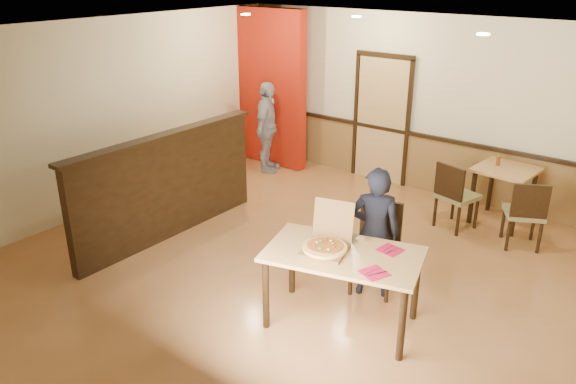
{
  "coord_description": "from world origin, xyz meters",
  "views": [
    {
      "loc": [
        3.55,
        -4.74,
        3.5
      ],
      "look_at": [
        -0.11,
        0.0,
        1.04
      ],
      "focal_mm": 35.0,
      "sensor_mm": 36.0,
      "label": 1
    }
  ],
  "objects_px": {
    "side_chair_right": "(525,212)",
    "pizza_box": "(326,244)",
    "main_table": "(343,262)",
    "passerby": "(267,128)",
    "diner_chair": "(377,243)",
    "side_table": "(505,180)",
    "side_chair_left": "(455,194)",
    "diner": "(374,233)",
    "condiment": "(498,161)"
  },
  "relations": [
    {
      "from": "main_table",
      "to": "side_chair_left",
      "type": "distance_m",
      "value": 2.86
    },
    {
      "from": "diner_chair",
      "to": "diner",
      "type": "height_order",
      "value": "diner"
    },
    {
      "from": "main_table",
      "to": "diner_chair",
      "type": "xyz_separation_m",
      "value": [
        -0.08,
        0.85,
        -0.16
      ]
    },
    {
      "from": "diner",
      "to": "main_table",
      "type": "bearing_deg",
      "value": 65.26
    },
    {
      "from": "side_chair_right",
      "to": "pizza_box",
      "type": "distance_m",
      "value": 3.15
    },
    {
      "from": "main_table",
      "to": "passerby",
      "type": "bearing_deg",
      "value": 123.22
    },
    {
      "from": "side_table",
      "to": "side_chair_left",
      "type": "bearing_deg",
      "value": -127.18
    },
    {
      "from": "diner",
      "to": "passerby",
      "type": "xyz_separation_m",
      "value": [
        -3.52,
        2.41,
        0.05
      ]
    },
    {
      "from": "side_table",
      "to": "condiment",
      "type": "xyz_separation_m",
      "value": [
        -0.14,
        0.04,
        0.25
      ]
    },
    {
      "from": "side_chair_right",
      "to": "passerby",
      "type": "bearing_deg",
      "value": -30.47
    },
    {
      "from": "main_table",
      "to": "condiment",
      "type": "bearing_deg",
      "value": 68.7
    },
    {
      "from": "side_chair_right",
      "to": "side_table",
      "type": "bearing_deg",
      "value": -79.17
    },
    {
      "from": "main_table",
      "to": "pizza_box",
      "type": "xyz_separation_m",
      "value": [
        -0.17,
        -0.05,
        0.17
      ]
    },
    {
      "from": "diner_chair",
      "to": "side_chair_right",
      "type": "height_order",
      "value": "diner_chair"
    },
    {
      "from": "main_table",
      "to": "passerby",
      "type": "xyz_separation_m",
      "value": [
        -3.56,
        3.11,
        0.09
      ]
    },
    {
      "from": "main_table",
      "to": "side_chair_right",
      "type": "bearing_deg",
      "value": 55.57
    },
    {
      "from": "passerby",
      "to": "pizza_box",
      "type": "height_order",
      "value": "passerby"
    },
    {
      "from": "diner_chair",
      "to": "condiment",
      "type": "bearing_deg",
      "value": 65.34
    },
    {
      "from": "diner_chair",
      "to": "side_chair_right",
      "type": "relative_size",
      "value": 1.08
    },
    {
      "from": "side_table",
      "to": "passerby",
      "type": "relative_size",
      "value": 0.52
    },
    {
      "from": "diner",
      "to": "side_chair_right",
      "type": "bearing_deg",
      "value": -143.07
    },
    {
      "from": "condiment",
      "to": "side_table",
      "type": "bearing_deg",
      "value": -16.12
    },
    {
      "from": "pizza_box",
      "to": "main_table",
      "type": "bearing_deg",
      "value": 2.1
    },
    {
      "from": "diner_chair",
      "to": "side_chair_left",
      "type": "distance_m",
      "value": 2.01
    },
    {
      "from": "side_chair_right",
      "to": "condiment",
      "type": "height_order",
      "value": "condiment"
    },
    {
      "from": "passerby",
      "to": "pizza_box",
      "type": "relative_size",
      "value": 2.71
    },
    {
      "from": "diner",
      "to": "condiment",
      "type": "distance_m",
      "value": 2.85
    },
    {
      "from": "main_table",
      "to": "side_chair_left",
      "type": "xyz_separation_m",
      "value": [
        0.02,
        2.85,
        -0.18
      ]
    },
    {
      "from": "side_chair_right",
      "to": "pizza_box",
      "type": "height_order",
      "value": "pizza_box"
    },
    {
      "from": "main_table",
      "to": "side_chair_right",
      "type": "height_order",
      "value": "side_chair_right"
    },
    {
      "from": "side_table",
      "to": "passerby",
      "type": "bearing_deg",
      "value": -174.79
    },
    {
      "from": "diner_chair",
      "to": "side_table",
      "type": "bearing_deg",
      "value": 62.19
    },
    {
      "from": "diner",
      "to": "condiment",
      "type": "bearing_deg",
      "value": -125.82
    },
    {
      "from": "side_chair_left",
      "to": "condiment",
      "type": "xyz_separation_m",
      "value": [
        0.33,
        0.66,
        0.37
      ]
    },
    {
      "from": "main_table",
      "to": "diner_chair",
      "type": "relative_size",
      "value": 1.69
    },
    {
      "from": "diner_chair",
      "to": "diner",
      "type": "relative_size",
      "value": 0.67
    },
    {
      "from": "condiment",
      "to": "passerby",
      "type": "bearing_deg",
      "value": -174.0
    },
    {
      "from": "side_chair_left",
      "to": "condiment",
      "type": "bearing_deg",
      "value": -100.37
    },
    {
      "from": "passerby",
      "to": "pizza_box",
      "type": "xyz_separation_m",
      "value": [
        3.39,
        -3.16,
        0.08
      ]
    },
    {
      "from": "side_chair_right",
      "to": "diner",
      "type": "bearing_deg",
      "value": 37.58
    },
    {
      "from": "passerby",
      "to": "side_chair_right",
      "type": "bearing_deg",
      "value": -117.57
    },
    {
      "from": "diner",
      "to": "side_table",
      "type": "bearing_deg",
      "value": -128.81
    },
    {
      "from": "side_chair_right",
      "to": "diner",
      "type": "height_order",
      "value": "diner"
    },
    {
      "from": "passerby",
      "to": "pizza_box",
      "type": "distance_m",
      "value": 4.63
    },
    {
      "from": "diner_chair",
      "to": "passerby",
      "type": "distance_m",
      "value": 4.16
    },
    {
      "from": "diner_chair",
      "to": "condiment",
      "type": "xyz_separation_m",
      "value": [
        0.43,
        2.67,
        0.34
      ]
    },
    {
      "from": "side_chair_left",
      "to": "condiment",
      "type": "distance_m",
      "value": 0.82
    },
    {
      "from": "side_chair_right",
      "to": "side_table",
      "type": "xyz_separation_m",
      "value": [
        -0.48,
        0.61,
        0.13
      ]
    },
    {
      "from": "side_table",
      "to": "pizza_box",
      "type": "bearing_deg",
      "value": -100.59
    },
    {
      "from": "side_table",
      "to": "condiment",
      "type": "bearing_deg",
      "value": 163.88
    }
  ]
}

